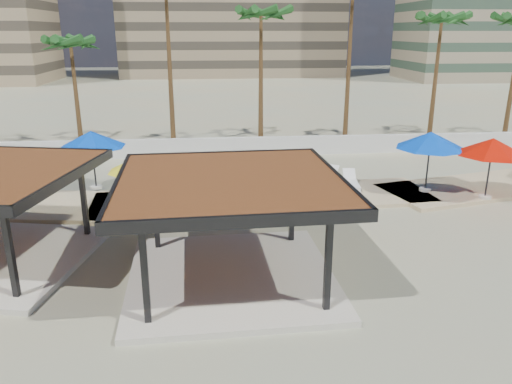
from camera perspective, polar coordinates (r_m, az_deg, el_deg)
ground at (r=17.14m, az=-3.11°, el=-8.74°), size 200.00×200.00×0.00m
promenade at (r=24.34m, az=0.81°, el=-0.32°), size 44.45×7.97×0.24m
boundary_wall at (r=32.10m, az=-4.37°, el=5.14°), size 56.00×0.30×1.20m
pavilion_central at (r=15.61m, az=-2.93°, el=-3.17°), size 7.10×7.10×3.47m
umbrella_b at (r=22.30m, az=-13.45°, el=3.10°), size 3.39×3.39×2.31m
umbrella_c at (r=25.21m, az=25.40°, el=4.68°), size 3.41×3.41×2.88m
umbrella_d at (r=25.32m, az=19.32°, el=5.59°), size 3.43×3.43×2.94m
umbrella_f at (r=25.55m, az=-18.30°, el=5.74°), size 4.26×4.26×2.91m
lounger_b at (r=26.05m, az=8.20°, el=1.42°), size 1.56×2.01×0.75m
lounger_c at (r=25.40m, az=10.79°, el=0.86°), size 0.89×2.08×0.76m
palm_c at (r=34.47m, az=-20.41°, el=15.30°), size 3.00×3.00×7.82m
palm_e at (r=33.90m, az=0.58°, el=19.13°), size 3.00×3.00×9.57m
palm_g at (r=36.93m, az=20.42°, el=17.53°), size 3.00×3.00×9.26m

